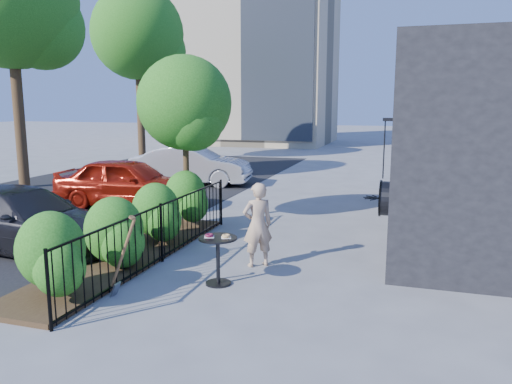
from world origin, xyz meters
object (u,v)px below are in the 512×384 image
(shovel, at_px, (122,261))
(car_silver, at_px, (192,165))
(street_tree_far, at_px, (138,39))
(woman, at_px, (258,225))
(car_red, at_px, (128,182))
(patio_tree, at_px, (186,109))
(street_tree_near, at_px, (11,9))
(cafe_table, at_px, (218,252))
(car_darkgrey, at_px, (22,219))

(shovel, xyz_separation_m, car_silver, (-3.47, 10.06, 0.13))
(street_tree_far, relative_size, woman, 5.45)
(street_tree_far, bearing_deg, car_red, -62.10)
(patio_tree, height_order, shovel, patio_tree)
(car_silver, bearing_deg, patio_tree, -163.38)
(car_silver, bearing_deg, street_tree_near, 107.28)
(street_tree_near, height_order, cafe_table, street_tree_near)
(cafe_table, bearing_deg, shovel, -141.55)
(street_tree_far, height_order, car_red, street_tree_far)
(woman, relative_size, car_darkgrey, 0.36)
(patio_tree, bearing_deg, woman, -44.63)
(patio_tree, xyz_separation_m, street_tree_far, (-7.70, 11.20, 3.15))
(street_tree_far, bearing_deg, woman, -53.27)
(patio_tree, height_order, car_red, patio_tree)
(patio_tree, xyz_separation_m, street_tree_near, (-7.70, 3.20, 3.15))
(woman, bearing_deg, car_silver, -95.09)
(cafe_table, distance_m, car_darkgrey, 4.51)
(street_tree_near, height_order, woman, street_tree_near)
(car_silver, bearing_deg, street_tree_far, 35.56)
(street_tree_near, xyz_separation_m, shovel, (8.68, -7.67, -5.35))
(street_tree_far, bearing_deg, patio_tree, -55.49)
(street_tree_near, xyz_separation_m, woman, (10.19, -5.66, -5.16))
(woman, height_order, shovel, woman)
(woman, xyz_separation_m, car_red, (-5.02, 3.90, -0.06))
(shovel, bearing_deg, patio_tree, 102.40)
(car_red, height_order, car_silver, car_red)
(car_red, distance_m, car_darkgrey, 4.30)
(cafe_table, distance_m, shovel, 1.50)
(car_silver, bearing_deg, cafe_table, -160.39)
(street_tree_near, relative_size, car_silver, 1.96)
(street_tree_near, distance_m, cafe_table, 13.09)
(cafe_table, relative_size, shovel, 0.64)
(car_darkgrey, bearing_deg, shovel, -112.72)
(street_tree_near, xyz_separation_m, street_tree_far, (0.00, 8.00, 0.00))
(street_tree_far, xyz_separation_m, woman, (10.19, -13.66, -5.16))
(street_tree_near, xyz_separation_m, car_silver, (5.21, 2.39, -5.22))
(patio_tree, bearing_deg, car_silver, 113.97)
(street_tree_far, relative_size, shovel, 6.38)
(patio_tree, bearing_deg, street_tree_near, 157.43)
(street_tree_near, distance_m, street_tree_far, 8.00)
(cafe_table, xyz_separation_m, car_red, (-4.69, 4.98, 0.16))
(street_tree_near, xyz_separation_m, car_darkgrey, (5.40, -6.06, -5.30))
(street_tree_far, bearing_deg, cafe_table, -56.22)
(patio_tree, distance_m, woman, 4.03)
(patio_tree, bearing_deg, car_red, 150.35)
(shovel, bearing_deg, woman, 53.16)
(cafe_table, distance_m, car_red, 6.84)
(street_tree_near, bearing_deg, car_darkgrey, -48.26)
(patio_tree, xyz_separation_m, car_red, (-2.53, 1.44, -2.07))
(patio_tree, distance_m, car_silver, 6.46)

